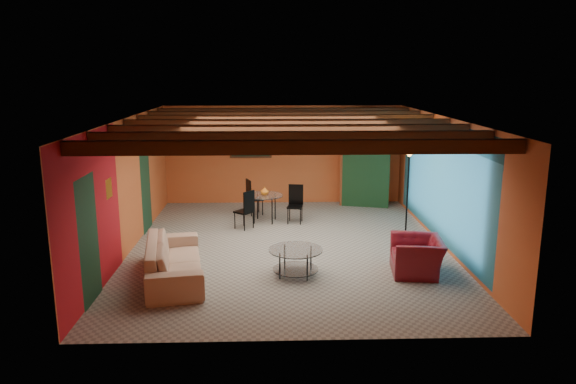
{
  "coord_description": "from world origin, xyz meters",
  "views": [
    {
      "loc": [
        -0.37,
        -10.8,
        3.63
      ],
      "look_at": [
        0.0,
        0.2,
        1.15
      ],
      "focal_mm": 33.75,
      "sensor_mm": 36.0,
      "label": 1
    }
  ],
  "objects_px": {
    "floor_lamp": "(407,192)",
    "vase": "(264,180)",
    "potted_plant": "(366,117)",
    "armchair": "(417,256)",
    "dining_table": "(265,203)",
    "sofa": "(174,260)",
    "armoire": "(364,166)",
    "coffee_table": "(296,262)"
  },
  "relations": [
    {
      "from": "armchair",
      "to": "vase",
      "type": "relative_size",
      "value": 5.03
    },
    {
      "from": "armchair",
      "to": "dining_table",
      "type": "bearing_deg",
      "value": -134.92
    },
    {
      "from": "armchair",
      "to": "potted_plant",
      "type": "xyz_separation_m",
      "value": [
        -0.09,
        5.23,
        2.08
      ]
    },
    {
      "from": "armchair",
      "to": "armoire",
      "type": "relative_size",
      "value": 0.47
    },
    {
      "from": "coffee_table",
      "to": "armoire",
      "type": "distance_m",
      "value": 5.73
    },
    {
      "from": "armchair",
      "to": "armoire",
      "type": "distance_m",
      "value": 5.29
    },
    {
      "from": "sofa",
      "to": "dining_table",
      "type": "xyz_separation_m",
      "value": [
        1.57,
        3.67,
        0.12
      ]
    },
    {
      "from": "armchair",
      "to": "vase",
      "type": "bearing_deg",
      "value": -134.92
    },
    {
      "from": "sofa",
      "to": "armchair",
      "type": "relative_size",
      "value": 2.37
    },
    {
      "from": "floor_lamp",
      "to": "sofa",
      "type": "bearing_deg",
      "value": -153.54
    },
    {
      "from": "potted_plant",
      "to": "armoire",
      "type": "bearing_deg",
      "value": 0.0
    },
    {
      "from": "sofa",
      "to": "armoire",
      "type": "xyz_separation_m",
      "value": [
        4.28,
        5.35,
        0.72
      ]
    },
    {
      "from": "dining_table",
      "to": "vase",
      "type": "xyz_separation_m",
      "value": [
        0.0,
        0.0,
        0.57
      ]
    },
    {
      "from": "armoire",
      "to": "coffee_table",
      "type": "bearing_deg",
      "value": -96.93
    },
    {
      "from": "sofa",
      "to": "vase",
      "type": "distance_m",
      "value": 4.05
    },
    {
      "from": "armchair",
      "to": "vase",
      "type": "xyz_separation_m",
      "value": [
        -2.8,
        3.55,
        0.7
      ]
    },
    {
      "from": "sofa",
      "to": "floor_lamp",
      "type": "relative_size",
      "value": 1.19
    },
    {
      "from": "floor_lamp",
      "to": "vase",
      "type": "distance_m",
      "value": 3.42
    },
    {
      "from": "armchair",
      "to": "floor_lamp",
      "type": "bearing_deg",
      "value": 177.76
    },
    {
      "from": "armchair",
      "to": "floor_lamp",
      "type": "distance_m",
      "value": 2.37
    },
    {
      "from": "sofa",
      "to": "potted_plant",
      "type": "distance_m",
      "value": 7.16
    },
    {
      "from": "sofa",
      "to": "floor_lamp",
      "type": "height_order",
      "value": "floor_lamp"
    },
    {
      "from": "sofa",
      "to": "armchair",
      "type": "distance_m",
      "value": 4.38
    },
    {
      "from": "coffee_table",
      "to": "potted_plant",
      "type": "distance_m",
      "value": 6.06
    },
    {
      "from": "coffee_table",
      "to": "vase",
      "type": "distance_m",
      "value": 3.71
    },
    {
      "from": "potted_plant",
      "to": "vase",
      "type": "distance_m",
      "value": 3.47
    },
    {
      "from": "sofa",
      "to": "coffee_table",
      "type": "height_order",
      "value": "sofa"
    },
    {
      "from": "sofa",
      "to": "floor_lamp",
      "type": "xyz_separation_m",
      "value": [
        4.73,
        2.36,
        0.66
      ]
    },
    {
      "from": "armchair",
      "to": "vase",
      "type": "distance_m",
      "value": 4.58
    },
    {
      "from": "armchair",
      "to": "floor_lamp",
      "type": "xyz_separation_m",
      "value": [
        0.36,
        2.24,
        0.68
      ]
    },
    {
      "from": "vase",
      "to": "armoire",
      "type": "bearing_deg",
      "value": 31.82
    },
    {
      "from": "floor_lamp",
      "to": "potted_plant",
      "type": "xyz_separation_m",
      "value": [
        -0.45,
        2.99,
        1.4
      ]
    },
    {
      "from": "floor_lamp",
      "to": "potted_plant",
      "type": "height_order",
      "value": "potted_plant"
    },
    {
      "from": "dining_table",
      "to": "potted_plant",
      "type": "relative_size",
      "value": 3.39
    },
    {
      "from": "coffee_table",
      "to": "floor_lamp",
      "type": "xyz_separation_m",
      "value": [
        2.57,
        2.26,
        0.76
      ]
    },
    {
      "from": "floor_lamp",
      "to": "vase",
      "type": "xyz_separation_m",
      "value": [
        -3.16,
        1.31,
        0.02
      ]
    },
    {
      "from": "armoire",
      "to": "vase",
      "type": "height_order",
      "value": "armoire"
    },
    {
      "from": "armoire",
      "to": "sofa",
      "type": "bearing_deg",
      "value": -113.64
    },
    {
      "from": "armoire",
      "to": "floor_lamp",
      "type": "xyz_separation_m",
      "value": [
        0.45,
        -2.99,
        -0.06
      ]
    },
    {
      "from": "armchair",
      "to": "potted_plant",
      "type": "height_order",
      "value": "potted_plant"
    },
    {
      "from": "armoire",
      "to": "floor_lamp",
      "type": "relative_size",
      "value": 1.06
    },
    {
      "from": "dining_table",
      "to": "potted_plant",
      "type": "height_order",
      "value": "potted_plant"
    }
  ]
}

